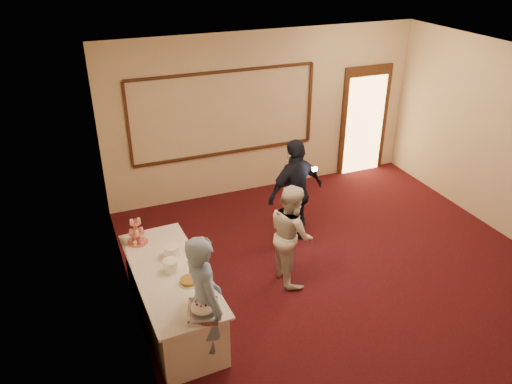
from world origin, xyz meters
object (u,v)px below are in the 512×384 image
plate_stack_b (172,252)px  man (204,302)px  plate_stack_a (171,266)px  guest (296,192)px  pavlova_tray (203,308)px  woman (291,234)px  tart (189,281)px  cupcake_stand (137,233)px  buffet_table (172,296)px

plate_stack_b → man: size_ratio=0.12×
plate_stack_a → guest: (2.24, 1.15, 0.02)m
guest → man: bearing=30.2°
pavlova_tray → woman: woman is taller
plate_stack_a → tart: (0.14, -0.31, -0.05)m
cupcake_stand → man: man is taller
cupcake_stand → tart: cupcake_stand is taller
woman → buffet_table: bearing=101.9°
pavlova_tray → guest: size_ratio=0.29×
tart → man: bearing=-85.4°
plate_stack_b → tart: (0.06, -0.59, -0.06)m
plate_stack_b → woman: 1.68m
buffet_table → cupcake_stand: bearing=107.2°
buffet_table → guest: bearing=27.1°
cupcake_stand → plate_stack_b: cupcake_stand is taller
plate_stack_a → plate_stack_b: 0.30m
pavlova_tray → plate_stack_b: plate_stack_b is taller
buffet_table → plate_stack_b: bearing=71.2°
guest → plate_stack_a: bearing=13.7°
buffet_table → plate_stack_b: (0.10, 0.30, 0.47)m
man → cupcake_stand: bearing=6.0°
plate_stack_b → buffet_table: bearing=-108.8°
buffet_table → guest: size_ratio=1.27×
cupcake_stand → man: (0.46, -1.61, -0.06)m
plate_stack_a → man: size_ratio=0.11×
tart → guest: guest is taller
plate_stack_b → guest: guest is taller
man → pavlova_tray: bearing=143.6°
guest → cupcake_stand: bearing=-5.4°
plate_stack_a → man: bearing=-77.2°
buffet_table → pavlova_tray: size_ratio=4.36×
cupcake_stand → tart: size_ratio=1.61×
guest → woman: bearing=47.7°
plate_stack_a → woman: woman is taller
cupcake_stand → plate_stack_a: size_ratio=2.13×
plate_stack_b → tart: 0.60m
buffet_table → man: size_ratio=1.30×
buffet_table → pavlova_tray: (0.17, -0.88, 0.45)m
cupcake_stand → woman: size_ratio=0.27×
cupcake_stand → plate_stack_a: cupcake_stand is taller
plate_stack_a → tart: plate_stack_a is taller
woman → guest: size_ratio=0.85×
buffet_table → cupcake_stand: (-0.25, 0.81, 0.53)m
cupcake_stand → man: size_ratio=0.24×
pavlova_tray → man: size_ratio=0.30×
cupcake_stand → plate_stack_a: bearing=-71.1°
cupcake_stand → plate_stack_a: (0.27, -0.80, -0.06)m
plate_stack_b → guest: 2.33m
pavlova_tray → plate_stack_b: (-0.07, 1.17, 0.01)m
tart → guest: 2.56m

